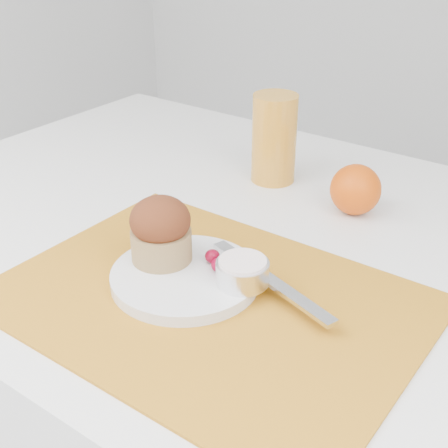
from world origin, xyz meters
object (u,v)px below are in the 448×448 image
Objects in this scene: table at (249,424)px; plate at (185,277)px; muffin at (161,230)px; juice_glass at (274,139)px; orange at (355,189)px.

plate reaches higher than table.
juice_glass is at bearing 96.86° from muffin.
orange is at bearing 67.20° from muffin.
plate is 2.42× the size of orange.
juice_glass is at bearing 169.64° from orange.
plate is 0.06m from muffin.
orange is (0.09, 0.14, 0.41)m from table.
table is 0.48m from juice_glass.
orange is 0.17m from juice_glass.
plate is 1.89× the size of muffin.
juice_glass reaches higher than muffin.
juice_glass is (-0.08, 0.17, 0.45)m from table.
juice_glass is 1.51× the size of muffin.
muffin is at bearing -112.80° from orange.
table is 15.90× the size of orange.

